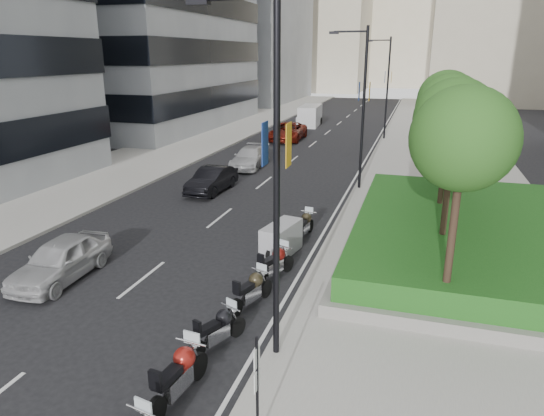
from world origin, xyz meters
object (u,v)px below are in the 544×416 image
at_px(motorcycle_6, 305,225).
at_px(parking_sign, 257,384).
at_px(lamp_post_2, 386,83).
at_px(motorcycle_4, 275,263).
at_px(car_b, 212,180).
at_px(lamp_post_0, 270,167).
at_px(car_a, 61,259).
at_px(motorcycle_2, 218,329).
at_px(motorcycle_3, 252,290).
at_px(car_d, 288,131).
at_px(motorcycle_1, 179,375).
at_px(motorcycle_5, 281,240).
at_px(car_c, 250,157).
at_px(lamp_post_1, 361,101).
at_px(delivery_van, 310,117).

bearing_deg(motorcycle_6, parking_sign, -163.75).
relative_size(lamp_post_2, motorcycle_4, 4.35).
bearing_deg(car_b, motorcycle_6, -37.12).
bearing_deg(motorcycle_6, lamp_post_2, 5.07).
relative_size(lamp_post_0, car_a, 2.11).
height_order(motorcycle_2, motorcycle_3, motorcycle_3).
distance_m(motorcycle_4, motorcycle_6, 4.24).
height_order(motorcycle_6, car_d, car_d).
distance_m(motorcycle_1, car_a, 8.18).
distance_m(motorcycle_2, motorcycle_5, 6.57).
bearing_deg(car_d, motorcycle_4, -77.40).
relative_size(lamp_post_0, car_c, 1.89).
xyz_separation_m(motorcycle_1, motorcycle_2, (0.05, 2.16, -0.08)).
height_order(motorcycle_3, car_d, car_d).
height_order(lamp_post_0, lamp_post_1, same).
bearing_deg(motorcycle_3, motorcycle_5, 21.29).
xyz_separation_m(lamp_post_0, car_d, (-8.27, 32.30, -4.27)).
bearing_deg(car_a, motorcycle_6, 39.42).
relative_size(lamp_post_1, lamp_post_2, 1.00).
height_order(car_c, delivery_van, delivery_van).
distance_m(lamp_post_1, car_d, 17.91).
relative_size(motorcycle_6, car_b, 0.49).
xyz_separation_m(motorcycle_3, car_c, (-6.59, 18.50, 0.12)).
xyz_separation_m(motorcycle_2, delivery_van, (-6.97, 41.99, 0.46)).
xyz_separation_m(parking_sign, motorcycle_1, (-2.14, 0.78, -0.82)).
height_order(car_b, car_c, car_b).
bearing_deg(motorcycle_6, lamp_post_1, -0.18).
height_order(lamp_post_0, motorcycle_6, lamp_post_0).
bearing_deg(motorcycle_1, lamp_post_1, 1.93).
distance_m(motorcycle_2, car_d, 33.07).
xyz_separation_m(car_b, car_c, (-0.05, 6.65, -0.01)).
distance_m(car_b, car_c, 6.65).
distance_m(car_b, delivery_van, 27.78).
bearing_deg(car_b, car_c, 92.61).
height_order(lamp_post_0, car_b, lamp_post_0).
distance_m(lamp_post_2, parking_sign, 38.18).
distance_m(lamp_post_1, car_b, 9.43).
xyz_separation_m(motorcycle_5, car_a, (-6.78, -4.27, 0.09)).
height_order(car_d, delivery_van, delivery_van).
bearing_deg(car_b, motorcycle_4, -53.46).
relative_size(lamp_post_2, motorcycle_3, 4.35).
bearing_deg(lamp_post_2, motorcycle_1, -92.29).
xyz_separation_m(motorcycle_4, motorcycle_6, (0.07, 4.24, -0.03)).
height_order(lamp_post_1, car_c, lamp_post_1).
height_order(lamp_post_1, motorcycle_4, lamp_post_1).
xyz_separation_m(parking_sign, motorcycle_3, (-1.98, 5.31, -0.89)).
relative_size(lamp_post_0, car_b, 2.10).
relative_size(car_c, car_d, 0.83).
relative_size(motorcycle_4, car_c, 0.43).
height_order(parking_sign, motorcycle_2, parking_sign).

